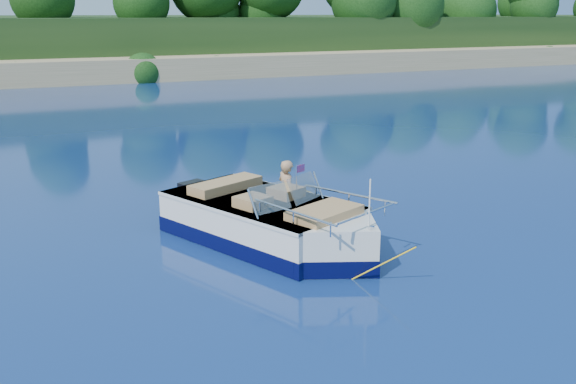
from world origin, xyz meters
name	(u,v)px	position (x,y,z in m)	size (l,w,h in m)	color
ground	(494,287)	(0.00, 0.00, 0.00)	(160.00, 160.00, 0.00)	#0B1A4F
shoreline	(68,46)	(0.00, 63.77, 0.98)	(170.00, 59.00, 6.00)	#968457
motorboat	(275,226)	(-2.50, 3.33, 0.38)	(3.47, 5.45, 1.93)	white
tow_tube	(287,202)	(-1.24, 5.56, 0.10)	(1.72, 1.72, 0.39)	yellow
boy	(285,206)	(-1.28, 5.60, 0.00)	(0.59, 0.39, 1.61)	tan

